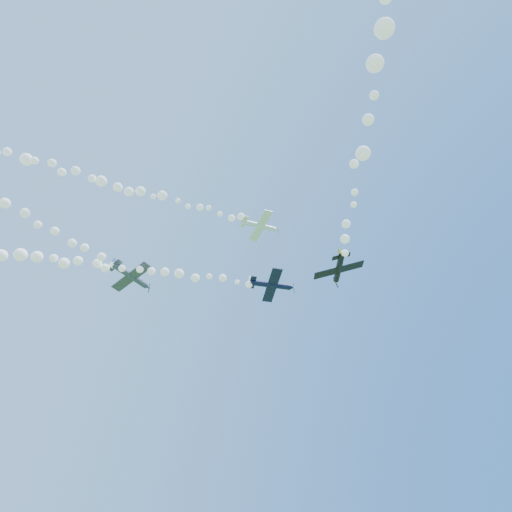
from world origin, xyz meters
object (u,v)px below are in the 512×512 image
plane_white (260,226)px  plane_black (339,269)px  plane_navy (272,285)px  plane_grey (131,276)px

plane_white → plane_black: size_ratio=1.33×
plane_white → plane_navy: plane_white is taller
plane_navy → plane_black: 22.29m
plane_navy → plane_grey: size_ratio=1.00×
plane_grey → plane_white: bearing=-60.6°
plane_navy → plane_black: size_ratio=1.50×
plane_white → plane_grey: bearing=147.6°
plane_navy → plane_black: bearing=-78.8°
plane_navy → plane_black: plane_navy is taller
plane_navy → plane_grey: 23.46m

